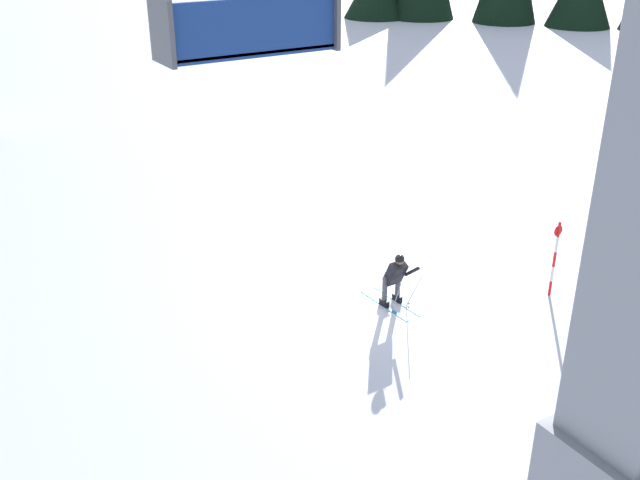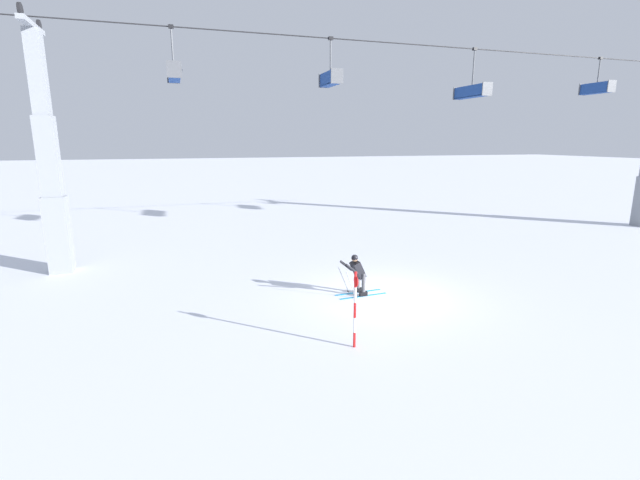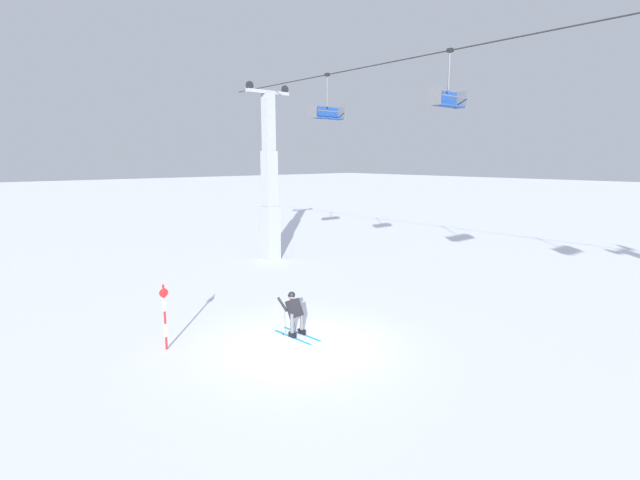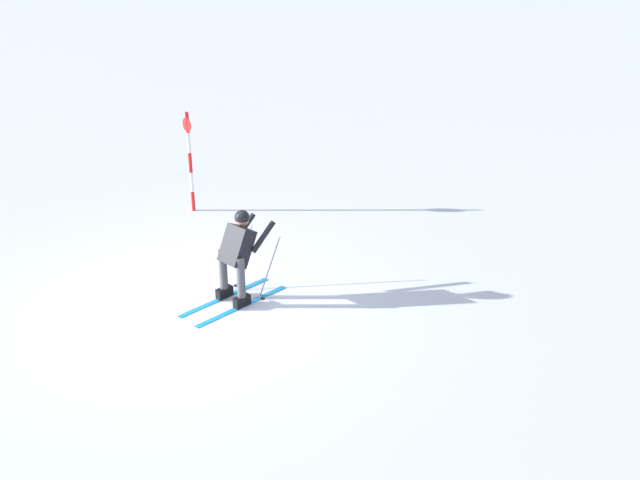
{
  "view_description": "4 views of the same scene",
  "coord_description": "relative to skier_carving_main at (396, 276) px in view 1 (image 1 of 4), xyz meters",
  "views": [
    {
      "loc": [
        -13.22,
        10.15,
        9.11
      ],
      "look_at": [
        0.34,
        1.88,
        1.72
      ],
      "focal_mm": 40.68,
      "sensor_mm": 36.0,
      "label": 1
    },
    {
      "loc": [
        -6.61,
        -13.3,
        5.28
      ],
      "look_at": [
        -1.53,
        2.3,
        1.62
      ],
      "focal_mm": 25.05,
      "sensor_mm": 36.0,
      "label": 2
    },
    {
      "loc": [
        11.12,
        -8.83,
        5.8
      ],
      "look_at": [
        -1.4,
        2.07,
        2.95
      ],
      "focal_mm": 26.62,
      "sensor_mm": 36.0,
      "label": 3
    },
    {
      "loc": [
        5.2,
        8.69,
        5.47
      ],
      "look_at": [
        -0.3,
        2.77,
        1.92
      ],
      "focal_mm": 40.92,
      "sensor_mm": 36.0,
      "label": 4
    }
  ],
  "objects": [
    {
      "name": "ground_plane",
      "position": [
        0.79,
        -0.4,
        -0.83
      ],
      "size": [
        260.0,
        260.0,
        0.0
      ],
      "primitive_type": "plane",
      "color": "white"
    },
    {
      "name": "chairlift_seat_nearest",
      "position": [
        -5.61,
        6.41,
        7.17
      ],
      "size": [
        0.61,
        1.89,
        2.12
      ],
      "color": "black"
    },
    {
      "name": "trail_marker_pole",
      "position": [
        -1.63,
        -3.72,
        0.27
      ],
      "size": [
        0.07,
        0.28,
        2.05
      ],
      "color": "red",
      "rests_on": "ground_plane"
    },
    {
      "name": "skier_carving_main",
      "position": [
        0.0,
        0.0,
        0.0
      ],
      "size": [
        1.8,
        0.72,
        1.58
      ],
      "color": "#198CCC",
      "rests_on": "ground_plane"
    }
  ]
}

